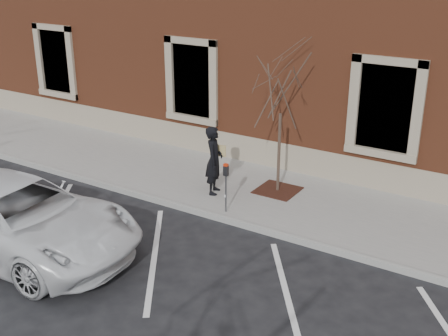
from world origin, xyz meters
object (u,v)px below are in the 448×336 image
Objects in this scene: man at (214,160)px; parking_meter at (226,179)px; white_truck at (16,217)px; sapling at (281,91)px.

man is 1.45× the size of parking_meter.
white_truck is at bearing -146.32° from parking_meter.
sapling is (1.36, 1.00, 1.80)m from man.
man is 5.04m from white_truck.
parking_meter is 0.22× the size of white_truck.
man is 0.47× the size of sapling.
sapling reaches higher than white_truck.
parking_meter is at bearing -105.05° from sapling.
white_truck is (-2.94, -3.78, -0.23)m from parking_meter.
white_truck is (-3.42, -5.59, -2.06)m from sapling.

